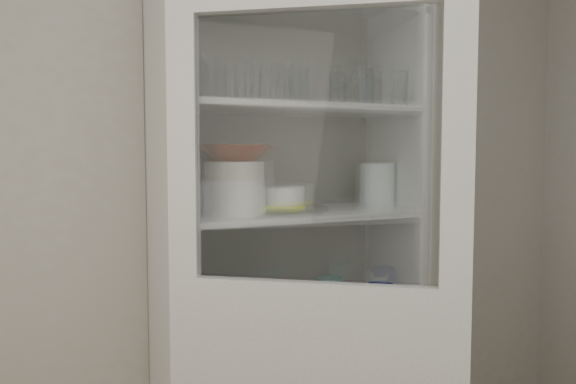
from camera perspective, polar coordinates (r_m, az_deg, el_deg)
name	(u,v)px	position (r m, az deg, el deg)	size (l,w,h in m)	color
wall_back	(220,198)	(2.29, -6.87, -0.61)	(3.60, 0.02, 2.60)	#B5B4B1
pantry_cabinet	(282,289)	(2.27, -0.65, -9.85)	(1.00, 0.45, 2.10)	beige
cupboard_door	(313,357)	(1.76, 2.58, -16.37)	(0.75, 0.56, 2.00)	beige
tumbler_0	(193,76)	(1.91, -9.66, 11.56)	(0.08, 0.08, 0.15)	silver
tumbler_1	(244,82)	(1.93, -4.54, 11.12)	(0.06, 0.06, 0.13)	silver
tumbler_2	(300,84)	(2.04, 1.21, 10.94)	(0.07, 0.07, 0.14)	silver
tumbler_3	(268,82)	(1.99, -2.00, 11.13)	(0.07, 0.07, 0.14)	silver
tumbler_4	(366,87)	(2.14, 7.94, 10.50)	(0.07, 0.07, 0.13)	silver
tumbler_5	(374,89)	(2.18, 8.69, 10.29)	(0.06, 0.06, 0.13)	silver
tumbler_6	(399,89)	(2.24, 11.24, 10.23)	(0.07, 0.07, 0.14)	silver
tumbler_7	(217,83)	(2.04, -7.23, 10.92)	(0.07, 0.07, 0.14)	silver
tumbler_8	(198,83)	(2.06, -9.17, 10.89)	(0.07, 0.07, 0.14)	silver
tumbler_9	(296,89)	(2.16, 0.84, 10.40)	(0.06, 0.06, 0.13)	silver
tumbler_10	(298,87)	(2.17, 1.07, 10.62)	(0.07, 0.07, 0.14)	silver
tumbler_11	(338,91)	(2.26, 5.05, 10.22)	(0.07, 0.07, 0.14)	silver
goblet_0	(199,82)	(2.12, -9.06, 11.01)	(0.07, 0.07, 0.17)	silver
goblet_1	(284,88)	(2.25, -0.38, 10.53)	(0.07, 0.07, 0.16)	silver
goblet_2	(340,90)	(2.34, 5.31, 10.24)	(0.07, 0.07, 0.15)	silver
goblet_3	(359,87)	(2.39, 7.19, 10.51)	(0.08, 0.08, 0.19)	silver
plate_stack_front	(235,198)	(2.01, -5.43, -0.56)	(0.22, 0.22, 0.13)	white
plate_stack_back	(181,198)	(2.11, -10.85, -0.59)	(0.21, 0.21, 0.11)	white
cream_bowl	(235,171)	(2.01, -5.45, 2.16)	(0.21, 0.21, 0.07)	silver
terracotta_bowl	(234,153)	(2.01, -5.47, 3.96)	(0.25, 0.25, 0.06)	maroon
glass_platter	(284,210)	(2.11, -0.42, -1.80)	(0.34, 0.34, 0.02)	silver
yellow_trivet	(284,206)	(2.11, -0.42, -1.39)	(0.15, 0.15, 0.01)	#F7F724
white_ramekin	(284,195)	(2.10, -0.42, -0.33)	(0.16, 0.16, 0.07)	white
grey_bowl_stack	(377,185)	(2.35, 9.06, 0.73)	(0.15, 0.15, 0.18)	silver
mug_blue	(380,295)	(2.35, 9.35, -10.24)	(0.12, 0.12, 0.09)	#172DA1
mug_teal	(330,289)	(2.38, 4.28, -9.85)	(0.11, 0.11, 0.11)	#178774
mug_white	(375,300)	(2.29, 8.84, -10.76)	(0.09, 0.09, 0.08)	white
teal_jar	(258,298)	(2.23, -3.11, -10.73)	(0.09, 0.09, 0.11)	#178774
measuring_cups	(278,316)	(2.12, -1.01, -12.44)	(0.11, 0.11, 0.04)	silver
white_canister	(183,306)	(2.10, -10.66, -11.31)	(0.12, 0.12, 0.14)	white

